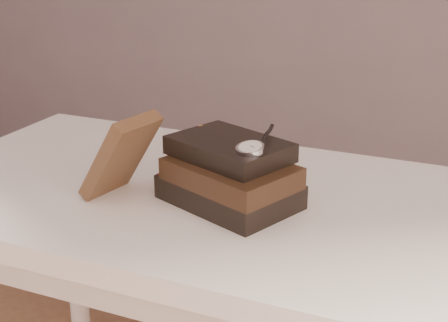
% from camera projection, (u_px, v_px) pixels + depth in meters
% --- Properties ---
extents(table, '(1.00, 0.60, 0.75)m').
position_uv_depth(table, '(183.00, 232.00, 1.21)').
color(table, white).
rests_on(table, ground).
extents(book_stack, '(0.26, 0.23, 0.11)m').
position_uv_depth(book_stack, '(230.00, 175.00, 1.09)').
color(book_stack, black).
rests_on(book_stack, table).
extents(journal, '(0.13, 0.12, 0.15)m').
position_uv_depth(journal, '(121.00, 156.00, 1.11)').
color(journal, '#3F2818').
rests_on(journal, table).
extents(pocket_watch, '(0.06, 0.15, 0.02)m').
position_uv_depth(pocket_watch, '(252.00, 146.00, 1.03)').
color(pocket_watch, silver).
rests_on(pocket_watch, book_stack).
extents(eyeglasses, '(0.12, 0.13, 0.04)m').
position_uv_depth(eyeglasses, '(228.00, 148.00, 1.19)').
color(eyeglasses, silver).
rests_on(eyeglasses, book_stack).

